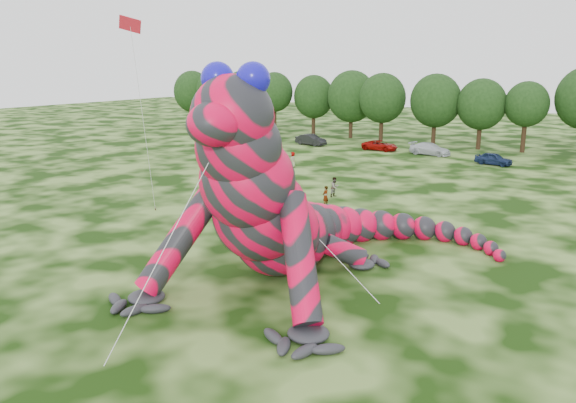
# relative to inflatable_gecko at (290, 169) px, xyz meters

# --- Properties ---
(ground) EXTENTS (240.00, 240.00, 0.00)m
(ground) POSITION_rel_inflatable_gecko_xyz_m (1.60, -7.54, -5.44)
(ground) COLOR #16330A
(ground) RESTS_ON ground
(inflatable_gecko) EXTENTS (20.62, 23.65, 10.87)m
(inflatable_gecko) POSITION_rel_inflatable_gecko_xyz_m (0.00, 0.00, 0.00)
(inflatable_gecko) COLOR #EA0438
(inflatable_gecko) RESTS_ON ground
(flying_kite) EXTENTS (2.71, 3.57, 13.97)m
(flying_kite) POSITION_rel_inflatable_gecko_xyz_m (-13.34, 2.12, 6.87)
(flying_kite) COLOR red
(flying_kite) RESTS_ON ground
(tree_0) EXTENTS (6.91, 6.22, 9.51)m
(tree_0) POSITION_rel_inflatable_gecko_xyz_m (-52.96, 51.70, -0.68)
(tree_0) COLOR black
(tree_0) RESTS_ON ground
(tree_1) EXTENTS (6.74, 6.07, 9.81)m
(tree_1) POSITION_rel_inflatable_gecko_xyz_m (-46.75, 50.52, -0.53)
(tree_1) COLOR black
(tree_1) RESTS_ON ground
(tree_2) EXTENTS (7.04, 6.34, 9.64)m
(tree_2) POSITION_rel_inflatable_gecko_xyz_m (-41.42, 51.23, -0.61)
(tree_2) COLOR black
(tree_2) RESTS_ON ground
(tree_3) EXTENTS (5.81, 5.23, 9.44)m
(tree_3) POSITION_rel_inflatable_gecko_xyz_m (-34.11, 49.53, -0.72)
(tree_3) COLOR black
(tree_3) RESTS_ON ground
(tree_4) EXTENTS (6.22, 5.60, 9.06)m
(tree_4) POSITION_rel_inflatable_gecko_xyz_m (-28.04, 51.18, -0.91)
(tree_4) COLOR black
(tree_4) RESTS_ON ground
(tree_5) EXTENTS (7.16, 6.44, 9.80)m
(tree_5) POSITION_rel_inflatable_gecko_xyz_m (-21.52, 50.90, -0.54)
(tree_5) COLOR black
(tree_5) RESTS_ON ground
(tree_6) EXTENTS (6.52, 5.86, 9.49)m
(tree_6) POSITION_rel_inflatable_gecko_xyz_m (-15.95, 49.15, -0.69)
(tree_6) COLOR black
(tree_6) RESTS_ON ground
(tree_7) EXTENTS (6.68, 6.01, 9.48)m
(tree_7) POSITION_rel_inflatable_gecko_xyz_m (-8.48, 49.27, -0.70)
(tree_7) COLOR black
(tree_7) RESTS_ON ground
(tree_8) EXTENTS (6.14, 5.53, 8.94)m
(tree_8) POSITION_rel_inflatable_gecko_xyz_m (-2.62, 49.45, -0.97)
(tree_8) COLOR black
(tree_8) RESTS_ON ground
(tree_9) EXTENTS (5.27, 4.74, 8.68)m
(tree_9) POSITION_rel_inflatable_gecko_xyz_m (2.67, 49.81, -1.10)
(tree_9) COLOR black
(tree_9) RESTS_ON ground
(car_0) EXTENTS (4.47, 1.86, 1.51)m
(car_0) POSITION_rel_inflatable_gecko_xyz_m (-30.46, 39.38, -4.68)
(car_0) COLOR silver
(car_0) RESTS_ON ground
(car_1) EXTENTS (4.60, 2.20, 1.45)m
(car_1) POSITION_rel_inflatable_gecko_xyz_m (-22.60, 41.08, -4.71)
(car_1) COLOR black
(car_1) RESTS_ON ground
(car_2) EXTENTS (4.62, 2.28, 1.26)m
(car_2) POSITION_rel_inflatable_gecko_xyz_m (-12.88, 41.75, -4.81)
(car_2) COLOR #9B0A06
(car_2) RESTS_ON ground
(car_3) EXTENTS (5.17, 2.57, 1.44)m
(car_3) POSITION_rel_inflatable_gecko_xyz_m (-6.30, 41.58, -4.71)
(car_3) COLOR silver
(car_3) RESTS_ON ground
(car_4) EXTENTS (4.09, 2.06, 1.34)m
(car_4) POSITION_rel_inflatable_gecko_xyz_m (1.75, 38.68, -4.77)
(car_4) COLOR #162549
(car_4) RESTS_ON ground
(spectator_1) EXTENTS (0.80, 0.93, 1.65)m
(spectator_1) POSITION_rel_inflatable_gecko_xyz_m (-5.79, 16.11, -4.61)
(spectator_1) COLOR gray
(spectator_1) RESTS_ON ground
(spectator_4) EXTENTS (0.90, 0.96, 1.64)m
(spectator_4) POSITION_rel_inflatable_gecko_xyz_m (-15.89, 25.74, -4.62)
(spectator_4) COLOR gray
(spectator_4) RESTS_ON ground
(spectator_0) EXTENTS (0.44, 0.62, 1.61)m
(spectator_0) POSITION_rel_inflatable_gecko_xyz_m (-4.89, 12.89, -4.63)
(spectator_0) COLOR gray
(spectator_0) RESTS_ON ground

